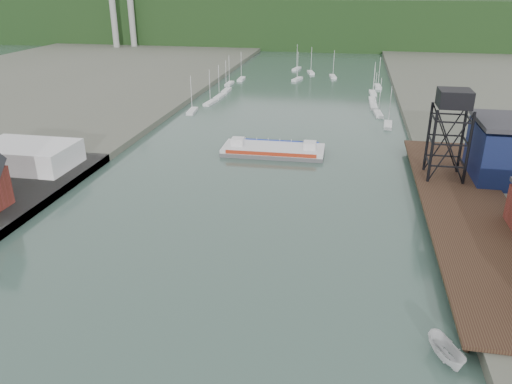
% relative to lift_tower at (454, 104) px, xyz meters
% --- Properties ---
extents(east_pier, '(14.00, 70.00, 2.45)m').
position_rel_lift_tower_xyz_m(east_pier, '(2.00, -13.00, -13.75)').
color(east_pier, black).
rests_on(east_pier, ground).
extents(white_shed, '(18.00, 12.00, 4.50)m').
position_rel_lift_tower_xyz_m(white_shed, '(-79.00, -8.00, -11.80)').
color(white_shed, silver).
rests_on(white_shed, west_quay).
extents(lift_tower, '(6.50, 6.50, 16.00)m').
position_rel_lift_tower_xyz_m(lift_tower, '(0.00, 0.00, 0.00)').
color(lift_tower, black).
rests_on(lift_tower, east_pier).
extents(marina_sailboats, '(57.71, 92.65, 0.90)m').
position_rel_lift_tower_xyz_m(marina_sailboats, '(-34.92, 80.46, -15.30)').
color(marina_sailboats, silver).
rests_on(marina_sailboats, ground).
extents(distant_hills, '(500.00, 120.00, 80.00)m').
position_rel_lift_tower_xyz_m(distant_hills, '(-38.98, 243.35, -5.27)').
color(distant_hills, '#183116').
rests_on(distant_hills, ground).
extents(chain_ferry, '(22.37, 9.43, 3.20)m').
position_rel_lift_tower_xyz_m(chain_ferry, '(-33.61, 13.33, -14.73)').
color(chain_ferry, '#525254').
rests_on(chain_ferry, ground).
extents(motorboat, '(4.12, 6.06, 2.19)m').
position_rel_lift_tower_xyz_m(motorboat, '(-6.44, -47.94, -14.55)').
color(motorboat, silver).
rests_on(motorboat, ground).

